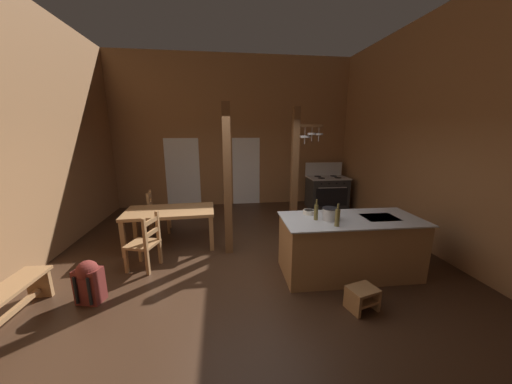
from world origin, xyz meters
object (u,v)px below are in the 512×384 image
stove_range (327,192)px  ladderback_chair_near_window (145,243)px  step_stool (362,297)px  backpack (89,280)px  ladderback_chair_by_post (157,213)px  bottle_short_on_counter (316,212)px  kitchen_island (349,246)px  stockpot_on_counter (330,214)px  mixing_bowl_on_counter (309,212)px  bottle_tall_on_counter (337,217)px  dining_table (170,214)px

stove_range → ladderback_chair_near_window: 5.31m
step_stool → backpack: size_ratio=0.70×
ladderback_chair_by_post → bottle_short_on_counter: size_ratio=2.97×
bottle_short_on_counter → ladderback_chair_by_post: bearing=141.9°
kitchen_island → stove_range: stove_range is taller
backpack → stockpot_on_counter: bearing=3.5°
ladderback_chair_near_window → stockpot_on_counter: (2.90, -0.61, 0.58)m
ladderback_chair_near_window → kitchen_island: bearing=-10.1°
stockpot_on_counter → mixing_bowl_on_counter: 0.40m
ladderback_chair_by_post → bottle_short_on_counter: 3.71m
step_stool → stockpot_on_counter: size_ratio=1.36×
bottle_short_on_counter → step_stool: bearing=-68.8°
mixing_bowl_on_counter → bottle_tall_on_counter: bearing=-70.3°
ladderback_chair_near_window → backpack: ladderback_chair_near_window is taller
kitchen_island → bottle_tall_on_counter: size_ratio=6.61×
stove_range → stockpot_on_counter: 3.95m
ladderback_chair_near_window → bottle_short_on_counter: 2.82m
step_stool → ladderback_chair_by_post: ladderback_chair_by_post is taller
stove_range → dining_table: 4.63m
dining_table → ladderback_chair_by_post: ladderback_chair_by_post is taller
step_stool → stockpot_on_counter: 1.21m
ladderback_chair_by_post → kitchen_island: bearing=-33.2°
step_stool → dining_table: (-2.78, 2.36, 0.47)m
ladderback_chair_near_window → step_stool: bearing=-25.7°
ladderback_chair_near_window → mixing_bowl_on_counter: size_ratio=4.99×
dining_table → stockpot_on_counter: bearing=-29.8°
ladderback_chair_near_window → mixing_bowl_on_counter: mixing_bowl_on_counter is taller
step_stool → backpack: (-3.55, 0.64, 0.14)m
kitchen_island → stove_range: 3.76m
ladderback_chair_near_window → stockpot_on_counter: 3.02m
stove_range → bottle_tall_on_counter: 4.20m
dining_table → ladderback_chair_near_window: bearing=-105.7°
bottle_tall_on_counter → bottle_short_on_counter: (-0.20, 0.30, -0.00)m
stockpot_on_counter → kitchen_island: bearing=4.9°
ladderback_chair_near_window → stove_range: bearing=34.5°
backpack → bottle_tall_on_counter: bearing=-0.9°
ladderback_chair_near_window → dining_table: bearing=74.3°
ladderback_chair_by_post → ladderback_chair_near_window: bearing=-83.7°
backpack → mixing_bowl_on_counter: (3.20, 0.53, 0.65)m
kitchen_island → stockpot_on_counter: size_ratio=7.07×
ladderback_chair_by_post → stockpot_on_counter: bearing=-36.6°
dining_table → stove_range: bearing=27.0°
step_stool → mixing_bowl_on_counter: 1.45m
stove_range → ladderback_chair_by_post: (-4.56, -1.33, -0.03)m
mixing_bowl_on_counter → bottle_tall_on_counter: 0.63m
mixing_bowl_on_counter → bottle_short_on_counter: bottle_short_on_counter is taller
ladderback_chair_by_post → mixing_bowl_on_counter: 3.52m
ladderback_chair_near_window → bottle_tall_on_counter: (2.90, -0.88, 0.61)m
bottle_tall_on_counter → bottle_short_on_counter: bearing=123.9°
backpack → bottle_tall_on_counter: bottle_tall_on_counter is taller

